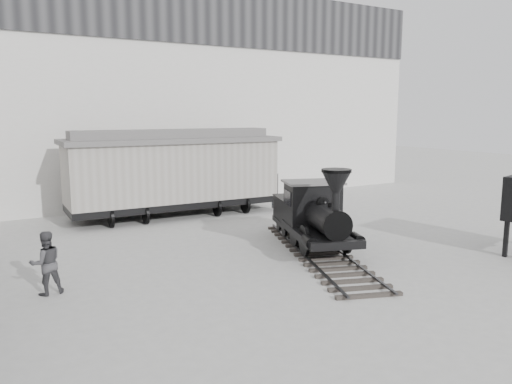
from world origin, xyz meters
TOP-DOWN VIEW (x-y plane):
  - ground at (0.00, 0.00)m, footprint 90.00×90.00m
  - north_wall at (0.00, 14.98)m, footprint 34.00×2.51m
  - locomotive at (2.31, 3.34)m, footprint 4.45×8.35m
  - boxcar at (0.32, 11.08)m, footprint 9.62×3.34m
  - visitor_b at (-6.18, 3.48)m, footprint 0.86×0.70m

SIDE VIEW (x-z plane):
  - ground at x=0.00m, z-range 0.00..0.00m
  - visitor_b at x=-6.18m, z-range 0.00..1.66m
  - locomotive at x=2.31m, z-range -0.38..2.53m
  - boxcar at x=0.32m, z-range 0.09..3.99m
  - north_wall at x=0.00m, z-range 0.05..11.05m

